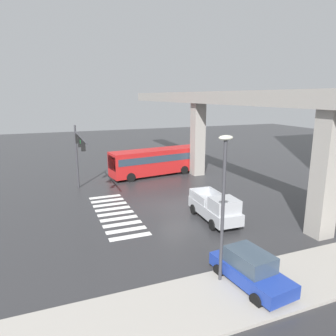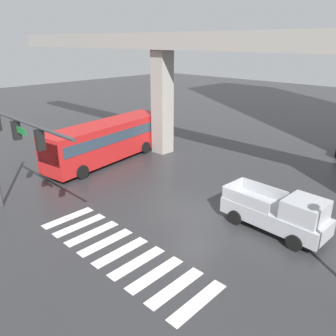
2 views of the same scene
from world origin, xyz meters
name	(u,v)px [view 2 (image 2 of 2)]	position (x,y,z in m)	size (l,w,h in m)	color
ground_plane	(194,212)	(0.00, 0.00, 0.00)	(120.00, 120.00, 0.00)	#2D2D30
crosswalk_stripes	(121,252)	(0.00, -5.08, 0.01)	(9.35, 2.80, 0.01)	silver
elevated_overpass	(267,55)	(0.00, 6.41, 7.97)	(57.79, 2.02, 9.33)	#9E9991
pickup_truck	(280,213)	(4.21, 1.35, 0.99)	(5.17, 2.23, 2.08)	#A8AAAF
city_bus	(108,139)	(-10.27, 1.97, 1.72)	(4.05, 11.05, 2.99)	red
traffic_signal_mast	(8,137)	(-5.66, -6.96, 4.56)	(8.69, 0.32, 6.20)	#38383D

